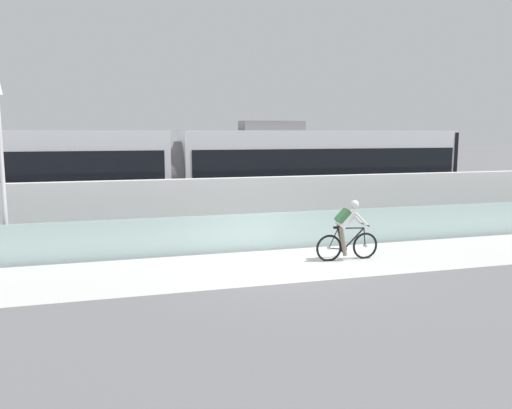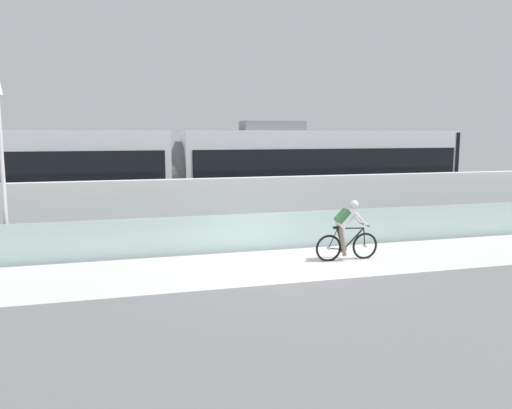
% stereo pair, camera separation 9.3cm
% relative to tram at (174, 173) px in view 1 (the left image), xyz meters
% --- Properties ---
extents(ground_plane, '(200.00, 200.00, 0.00)m').
position_rel_tram_xyz_m(ground_plane, '(1.90, -6.85, -1.89)').
color(ground_plane, slate).
extents(bike_path_deck, '(32.00, 3.20, 0.01)m').
position_rel_tram_xyz_m(bike_path_deck, '(1.90, -6.85, -1.89)').
color(bike_path_deck, silver).
rests_on(bike_path_deck, ground).
extents(glass_parapet, '(32.00, 0.05, 1.06)m').
position_rel_tram_xyz_m(glass_parapet, '(1.90, -5.00, -1.36)').
color(glass_parapet, silver).
rests_on(glass_parapet, ground).
extents(concrete_barrier_wall, '(32.00, 0.36, 1.94)m').
position_rel_tram_xyz_m(concrete_barrier_wall, '(1.90, -3.20, -0.92)').
color(concrete_barrier_wall, silver).
rests_on(concrete_barrier_wall, ground).
extents(tram_rail_near, '(32.00, 0.08, 0.01)m').
position_rel_tram_xyz_m(tram_rail_near, '(1.90, -0.72, -1.89)').
color(tram_rail_near, '#595654').
rests_on(tram_rail_near, ground).
extents(tram_rail_far, '(32.00, 0.08, 0.01)m').
position_rel_tram_xyz_m(tram_rail_far, '(1.90, 0.72, -1.89)').
color(tram_rail_far, '#595654').
rests_on(tram_rail_far, ground).
extents(tram, '(22.56, 2.54, 3.81)m').
position_rel_tram_xyz_m(tram, '(0.00, 0.00, 0.00)').
color(tram, silver).
rests_on(tram, ground).
extents(cyclist_on_bike, '(1.77, 0.58, 1.61)m').
position_rel_tram_xyz_m(cyclist_on_bike, '(3.72, -6.85, -1.09)').
color(cyclist_on_bike, black).
rests_on(cyclist_on_bike, ground).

